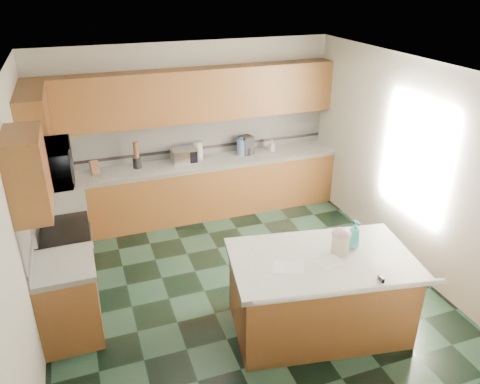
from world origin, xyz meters
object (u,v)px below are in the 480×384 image
treat_jar (340,244)px  toaster_oven (184,156)px  coffee_maker (246,145)px  soap_bottle_island (355,234)px  knife_block (95,167)px  island_base (319,295)px  island_top (322,260)px

treat_jar → toaster_oven: bearing=108.4°
treat_jar → toaster_oven: toaster_oven is taller
coffee_maker → toaster_oven: bearing=168.2°
treat_jar → soap_bottle_island: bearing=12.5°
coffee_maker → soap_bottle_island: bearing=-101.6°
treat_jar → knife_block: (-2.29, 3.06, 0.01)m
island_base → island_top: (-0.00, 0.00, 0.46)m
soap_bottle_island → toaster_oven: (-1.13, 3.02, -0.05)m
island_base → soap_bottle_island: (0.41, 0.07, 0.65)m
island_base → toaster_oven: bearing=112.7°
knife_block → island_top: bearing=-70.6°
soap_bottle_island → coffee_maker: 3.05m
knife_block → coffee_maker: bearing=-13.6°
island_top → toaster_oven: 3.18m
treat_jar → coffee_maker: 3.09m
island_top → coffee_maker: 3.14m
treat_jar → coffee_maker: size_ratio=0.64×
toaster_oven → coffee_maker: coffee_maker is taller
knife_block → soap_bottle_island: bearing=-64.9°
soap_bottle_island → treat_jar: bearing=-176.7°
island_base → knife_block: (-2.07, 3.09, 0.59)m
island_top → toaster_oven: toaster_oven is taller
knife_block → coffee_maker: (2.38, 0.03, 0.05)m
treat_jar → coffee_maker: (0.09, 3.09, 0.05)m
toaster_oven → coffee_maker: size_ratio=1.29×
knife_block → coffee_maker: coffee_maker is taller
island_base → island_top: 0.46m
island_base → toaster_oven: (-0.72, 3.09, 0.60)m
island_base → island_top: bearing=-170.4°
coffee_maker → island_top: bearing=-109.2°
island_top → island_base: bearing=9.6°
island_top → soap_bottle_island: bearing=19.6°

